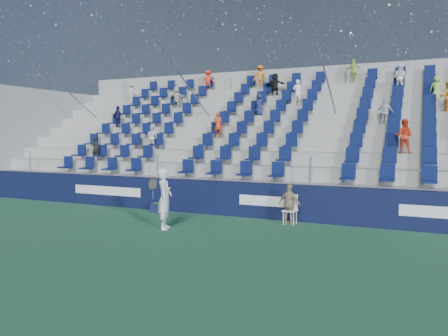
# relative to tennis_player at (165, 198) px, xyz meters

# --- Properties ---
(ground) EXTENTS (70.00, 70.00, 0.00)m
(ground) POSITION_rel_tennis_player_xyz_m (0.65, -0.33, -0.92)
(ground) COLOR #2B6542
(ground) RESTS_ON ground
(sponsor_wall) EXTENTS (24.00, 0.32, 1.20)m
(sponsor_wall) POSITION_rel_tennis_player_xyz_m (0.65, 2.82, -0.32)
(sponsor_wall) COLOR #0E1333
(sponsor_wall) RESTS_ON ground
(grandstand) EXTENTS (24.00, 8.17, 6.63)m
(grandstand) POSITION_rel_tennis_player_xyz_m (0.65, 7.92, 1.21)
(grandstand) COLOR #A5A5A0
(grandstand) RESTS_ON ground
(tennis_player) EXTENTS (0.74, 0.79, 1.84)m
(tennis_player) POSITION_rel_tennis_player_xyz_m (0.00, 0.00, 0.00)
(tennis_player) COLOR white
(tennis_player) RESTS_ON ground
(line_judge_chair) EXTENTS (0.46, 0.47, 0.94)m
(line_judge_chair) POSITION_rel_tennis_player_xyz_m (3.26, 2.32, -0.39)
(line_judge_chair) COLOR white
(line_judge_chair) RESTS_ON ground
(line_judge) EXTENTS (0.81, 0.49, 1.29)m
(line_judge) POSITION_rel_tennis_player_xyz_m (3.26, 2.17, -0.28)
(line_judge) COLOR tan
(line_judge) RESTS_ON ground
(ball_bin) EXTENTS (0.70, 0.57, 0.34)m
(ball_bin) POSITION_rel_tennis_player_xyz_m (-1.74, 2.42, -0.74)
(ball_bin) COLOR #0E1336
(ball_bin) RESTS_ON ground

